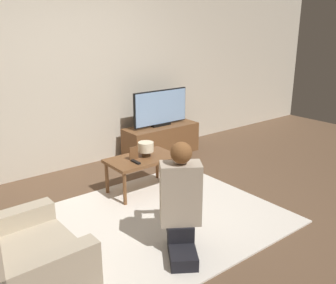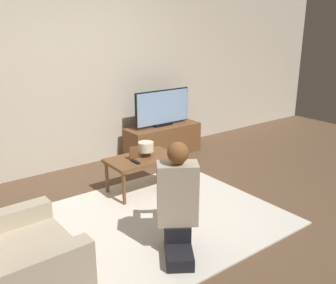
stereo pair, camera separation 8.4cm
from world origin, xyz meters
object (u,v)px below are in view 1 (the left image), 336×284
Objects in this scene: armchair at (17,269)px; table_lamp at (146,148)px; tv at (161,108)px; person_kneeling at (181,199)px; coffee_table at (142,162)px.

armchair is 4.95× the size of table_lamp.
tv reaches higher than armchair.
person_kneeling is 5.41× the size of table_lamp.
tv is at bearing 43.52° from coffee_table.
tv is 0.96× the size of person_kneeling.
coffee_table is 0.82× the size of person_kneeling.
tv is at bearing -55.84° from armchair.
person_kneeling is (-0.42, -1.19, 0.12)m from coffee_table.
tv is at bearing -89.96° from person_kneeling.
table_lamp is (0.49, 1.20, 0.04)m from person_kneeling.
table_lamp is (0.06, 0.01, 0.15)m from coffee_table.
person_kneeling is at bearing -112.07° from table_lamp.
table_lamp is (1.80, 1.02, 0.24)m from armchair.
armchair is at bearing 25.53° from person_kneeling.
tv is at bearing 45.19° from table_lamp.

